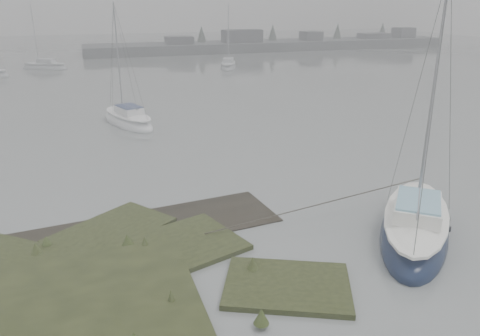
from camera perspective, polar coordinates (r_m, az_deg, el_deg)
name	(u,v)px	position (r m, az deg, el deg)	size (l,w,h in m)	color
ground	(138,94)	(41.72, -12.35, 8.76)	(160.00, 160.00, 0.00)	slate
far_shoreline	(280,44)	(79.37, 4.87, 14.82)	(60.00, 8.00, 4.15)	#4C4F51
sailboat_main	(415,228)	(17.27, 20.52, -6.85)	(6.02, 6.60, 9.52)	black
sailboat_white	(128,121)	(31.52, -13.45, 5.65)	(3.75, 6.09, 8.17)	white
sailboat_far_b	(228,66)	(56.92, -1.43, 12.31)	(3.65, 5.80, 7.79)	#A0A3A9
sailboat_far_c	(45,67)	(60.61, -22.67, 11.29)	(5.75, 4.04, 7.79)	#B6BCC0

